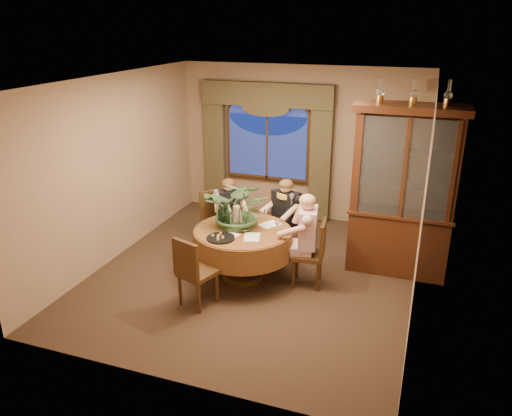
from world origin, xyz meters
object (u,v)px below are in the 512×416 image
(china_cabinet, at_px, (403,192))
(wine_bottle_1, at_px, (220,216))
(chair_back, at_px, (217,223))
(chair_front_left, at_px, (198,271))
(chair_right, at_px, (308,253))
(wine_bottle_0, at_px, (229,215))
(chair_back_right, at_px, (277,224))
(stoneware_vase, at_px, (237,215))
(person_back, at_px, (229,215))
(wine_bottle_3, at_px, (228,218))
(person_scarf, at_px, (286,218))
(oil_lamp_left, at_px, (381,90))
(dining_table, at_px, (243,253))
(person_pink, at_px, (308,239))
(centerpiece_plant, at_px, (239,185))
(olive_bowl, at_px, (244,229))
(oil_lamp_center, at_px, (414,91))
(oil_lamp_right, at_px, (449,93))
(wine_bottle_2, at_px, (219,213))
(wine_bottle_4, at_px, (226,212))

(china_cabinet, distance_m, wine_bottle_1, 2.61)
(chair_back, relative_size, chair_front_left, 1.00)
(chair_right, bearing_deg, wine_bottle_0, 85.64)
(chair_front_left, bearing_deg, chair_back_right, 93.63)
(stoneware_vase, relative_size, wine_bottle_0, 0.86)
(person_back, bearing_deg, wine_bottle_3, 77.14)
(wine_bottle_1, xyz_separation_m, wine_bottle_3, (0.12, -0.02, 0.00))
(person_scarf, relative_size, stoneware_vase, 4.50)
(china_cabinet, relative_size, chair_right, 2.57)
(oil_lamp_left, height_order, wine_bottle_1, oil_lamp_left)
(dining_table, distance_m, chair_front_left, 0.93)
(person_pink, xyz_separation_m, centerpiece_plant, (-1.00, -0.01, 0.70))
(chair_back, relative_size, wine_bottle_0, 2.91)
(wine_bottle_3, bearing_deg, centerpiece_plant, 59.84)
(chair_back, distance_m, wine_bottle_0, 0.90)
(dining_table, height_order, olive_bowl, olive_bowl)
(chair_front_left, relative_size, wine_bottle_3, 2.91)
(person_scarf, bearing_deg, person_back, 30.42)
(chair_front_left, xyz_separation_m, person_pink, (1.20, 1.03, 0.19))
(dining_table, height_order, chair_right, chair_right)
(oil_lamp_center, height_order, oil_lamp_right, same)
(person_pink, bearing_deg, chair_right, -164.61)
(china_cabinet, bearing_deg, oil_lamp_left, 180.00)
(centerpiece_plant, bearing_deg, person_pink, 0.76)
(stoneware_vase, height_order, wine_bottle_0, wine_bottle_0)
(stoneware_vase, bearing_deg, centerpiece_plant, -9.02)
(centerpiece_plant, bearing_deg, oil_lamp_left, 24.94)
(wine_bottle_3, bearing_deg, wine_bottle_1, 169.63)
(chair_right, height_order, wine_bottle_0, wine_bottle_0)
(chair_front_left, relative_size, centerpiece_plant, 0.91)
(person_pink, height_order, wine_bottle_2, person_pink)
(china_cabinet, bearing_deg, chair_right, -143.75)
(wine_bottle_1, relative_size, wine_bottle_2, 1.00)
(wine_bottle_0, bearing_deg, wine_bottle_4, 131.74)
(chair_front_left, bearing_deg, centerpiece_plant, 97.49)
(person_back, bearing_deg, person_scarf, 152.61)
(stoneware_vase, height_order, centerpiece_plant, centerpiece_plant)
(chair_back_right, distance_m, wine_bottle_0, 1.11)
(oil_lamp_left, height_order, wine_bottle_3, oil_lamp_left)
(olive_bowl, bearing_deg, wine_bottle_1, 176.64)
(olive_bowl, bearing_deg, wine_bottle_4, 149.48)
(china_cabinet, distance_m, oil_lamp_right, 1.47)
(dining_table, bearing_deg, china_cabinet, 24.61)
(person_pink, bearing_deg, china_cabinet, -65.47)
(person_back, distance_m, wine_bottle_2, 0.75)
(stoneware_vase, distance_m, wine_bottle_1, 0.26)
(oil_lamp_center, height_order, centerpiece_plant, oil_lamp_center)
(wine_bottle_1, xyz_separation_m, wine_bottle_2, (-0.08, 0.13, 0.00))
(oil_lamp_right, bearing_deg, chair_back, -175.47)
(wine_bottle_2, bearing_deg, china_cabinet, 18.87)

